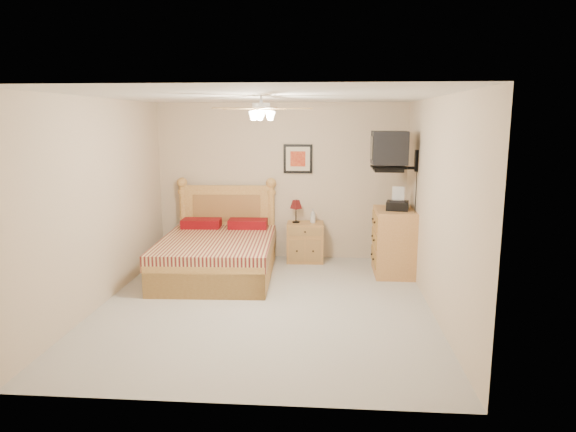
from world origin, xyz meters
name	(u,v)px	position (x,y,z in m)	size (l,w,h in m)	color
floor	(265,304)	(0.00, 0.00, 0.00)	(4.50, 4.50, 0.00)	#A7A196
ceiling	(263,96)	(0.00, 0.00, 2.50)	(4.00, 4.50, 0.04)	white
wall_back	(281,182)	(0.00, 2.25, 1.25)	(4.00, 0.04, 2.50)	#C9B394
wall_front	(228,253)	(0.00, -2.25, 1.25)	(4.00, 0.04, 2.50)	#C9B394
wall_left	(101,202)	(-2.00, 0.00, 1.25)	(0.04, 4.50, 2.50)	#C9B394
wall_right	(436,206)	(2.00, 0.00, 1.25)	(0.04, 4.50, 2.50)	#C9B394
bed	(216,231)	(-0.83, 1.12, 0.66)	(1.56, 2.04, 1.32)	#B37837
nightstand	(305,242)	(0.40, 2.00, 0.31)	(0.58, 0.43, 0.62)	#A57436
table_lamp	(296,211)	(0.25, 2.03, 0.80)	(0.20, 0.20, 0.36)	#591313
lotion_bottle	(313,216)	(0.52, 2.02, 0.74)	(0.09, 0.09, 0.23)	silver
framed_picture	(298,159)	(0.27, 2.23, 1.62)	(0.46, 0.04, 0.46)	black
dresser	(394,242)	(1.73, 1.43, 0.48)	(0.56, 0.81, 0.96)	#AF733A
fax_machine	(398,199)	(1.75, 1.39, 1.12)	(0.31, 0.33, 0.33)	black
magazine_lower	(395,206)	(1.75, 1.67, 0.97)	(0.22, 0.30, 0.03)	#BDB295
magazine_upper	(395,204)	(1.75, 1.68, 1.00)	(0.18, 0.24, 0.02)	gray
wall_tv	(400,151)	(1.75, 1.34, 1.81)	(0.56, 0.46, 0.58)	black
ceiling_fan	(261,108)	(0.00, -0.20, 2.36)	(1.14, 1.14, 0.28)	white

